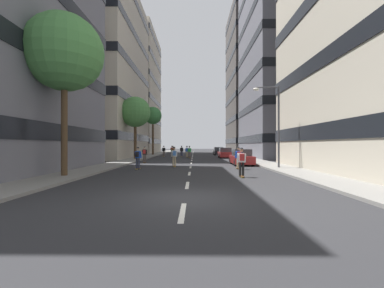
# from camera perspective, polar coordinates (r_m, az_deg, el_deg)

# --- Properties ---
(ground_plane) EXTENTS (177.04, 177.04, 0.00)m
(ground_plane) POSITION_cam_1_polar(r_m,az_deg,el_deg) (39.00, 0.05, -3.03)
(ground_plane) COLOR #28282B
(sidewalk_left) EXTENTS (2.56, 81.14, 0.14)m
(sidewalk_left) POSITION_cam_1_polar(r_m,az_deg,el_deg) (43.37, -9.66, -2.65)
(sidewalk_left) COLOR gray
(sidewalk_left) RESTS_ON ground_plane
(sidewalk_right) EXTENTS (2.56, 81.14, 0.14)m
(sidewalk_right) POSITION_cam_1_polar(r_m,az_deg,el_deg) (43.25, 9.87, -2.66)
(sidewalk_right) COLOR gray
(sidewalk_right) RESTS_ON ground_plane
(lane_markings) EXTENTS (0.16, 67.20, 0.01)m
(lane_markings) POSITION_cam_1_polar(r_m,az_deg,el_deg) (40.00, 0.06, -2.96)
(lane_markings) COLOR silver
(lane_markings) RESTS_ON ground_plane
(building_left_mid) EXTENTS (14.39, 20.41, 25.83)m
(building_left_mid) POSITION_cam_1_polar(r_m,az_deg,el_deg) (44.63, -21.29, 14.19)
(building_left_mid) COLOR #BCB29E
(building_left_mid) RESTS_ON ground_plane
(building_left_far) EXTENTS (14.39, 17.89, 27.53)m
(building_left_far) POSITION_cam_1_polar(r_m,az_deg,el_deg) (63.40, -14.42, 10.65)
(building_left_far) COLOR #BCB29E
(building_left_far) RESTS_ON ground_plane
(building_right_mid) EXTENTS (14.39, 17.37, 32.42)m
(building_right_mid) POSITION_cam_1_polar(r_m,az_deg,el_deg) (45.32, 21.53, 18.30)
(building_right_mid) COLOR slate
(building_right_mid) RESTS_ON ground_plane
(building_right_far) EXTENTS (14.39, 17.22, 33.05)m
(building_right_far) POSITION_cam_1_polar(r_m,az_deg,el_deg) (63.80, 14.91, 13.12)
(building_right_far) COLOR #4C4744
(building_right_far) RESTS_ON ground_plane
(parked_car_near) EXTENTS (1.82, 4.40, 1.52)m
(parked_car_near) POSITION_cam_1_polar(r_m,az_deg,el_deg) (38.63, 7.27, -2.02)
(parked_car_near) COLOR maroon
(parked_car_near) RESTS_ON ground_plane
(parked_car_mid) EXTENTS (1.82, 4.40, 1.52)m
(parked_car_mid) POSITION_cam_1_polar(r_m,az_deg,el_deg) (25.44, 10.80, -2.97)
(parked_car_mid) COLOR maroon
(parked_car_mid) RESTS_ON ground_plane
(parked_car_far) EXTENTS (1.82, 4.40, 1.52)m
(parked_car_far) POSITION_cam_1_polar(r_m,az_deg,el_deg) (49.02, 5.84, -1.63)
(parked_car_far) COLOR black
(parked_car_far) RESTS_ON ground_plane
(street_tree_near) EXTENTS (4.52, 4.52, 9.52)m
(street_tree_near) POSITION_cam_1_polar(r_m,az_deg,el_deg) (17.88, -26.23, 17.49)
(street_tree_near) COLOR #4C3823
(street_tree_near) RESTS_ON sidewalk_left
(street_tree_mid) EXTENTS (3.94, 3.94, 8.04)m
(street_tree_mid) POSITION_cam_1_polar(r_m,az_deg,el_deg) (34.64, -12.36, 6.84)
(street_tree_mid) COLOR #4C3823
(street_tree_mid) RESTS_ON sidewalk_left
(street_tree_far) EXTENTS (3.21, 3.21, 8.81)m
(street_tree_far) POSITION_cam_1_polar(r_m,az_deg,el_deg) (48.68, -8.58, 6.08)
(street_tree_far) COLOR #4C3823
(street_tree_far) RESTS_ON sidewalk_left
(streetlamp_right) EXTENTS (2.13, 0.30, 6.50)m
(streetlamp_right) POSITION_cam_1_polar(r_m,az_deg,el_deg) (21.86, 17.59, 5.60)
(streetlamp_right) COLOR #3F3F44
(streetlamp_right) RESTS_ON sidewalk_right
(skater_0) EXTENTS (0.56, 0.92, 1.78)m
(skater_0) POSITION_cam_1_polar(r_m,az_deg,el_deg) (20.83, 10.20, -2.72)
(skater_0) COLOR brown
(skater_0) RESTS_ON ground_plane
(skater_1) EXTENTS (0.56, 0.92, 1.78)m
(skater_1) POSITION_cam_1_polar(r_m,az_deg,el_deg) (22.96, -3.93, -2.48)
(skater_1) COLOR brown
(skater_1) RESTS_ON ground_plane
(skater_2) EXTENTS (0.54, 0.91, 1.78)m
(skater_2) POSITION_cam_1_polar(r_m,az_deg,el_deg) (40.21, -1.12, -1.54)
(skater_2) COLOR brown
(skater_2) RESTS_ON ground_plane
(skater_3) EXTENTS (0.57, 0.92, 1.78)m
(skater_3) POSITION_cam_1_polar(r_m,az_deg,el_deg) (38.30, -0.55, -1.61)
(skater_3) COLOR brown
(skater_3) RESTS_ON ground_plane
(skater_4) EXTENTS (0.57, 0.92, 1.78)m
(skater_4) POSITION_cam_1_polar(r_m,az_deg,el_deg) (46.87, -2.31, -1.35)
(skater_4) COLOR brown
(skater_4) RESTS_ON ground_plane
(skater_5) EXTENTS (0.53, 0.90, 1.78)m
(skater_5) POSITION_cam_1_polar(r_m,az_deg,el_deg) (42.20, -2.29, -1.44)
(skater_5) COLOR brown
(skater_5) RESTS_ON ground_plane
(skater_6) EXTENTS (0.54, 0.91, 1.78)m
(skater_6) POSITION_cam_1_polar(r_m,az_deg,el_deg) (43.16, -6.24, -1.41)
(skater_6) COLOR brown
(skater_6) RESTS_ON ground_plane
(skater_7) EXTENTS (0.53, 0.90, 1.78)m
(skater_7) POSITION_cam_1_polar(r_m,az_deg,el_deg) (15.76, 10.85, -3.53)
(skater_7) COLOR brown
(skater_7) RESTS_ON ground_plane
(skater_8) EXTENTS (0.55, 0.91, 1.78)m
(skater_8) POSITION_cam_1_polar(r_m,az_deg,el_deg) (43.39, -4.22, -1.40)
(skater_8) COLOR brown
(skater_8) RESTS_ON ground_plane
(skater_9) EXTENTS (0.53, 0.90, 1.78)m
(skater_9) POSITION_cam_1_polar(r_m,az_deg,el_deg) (49.30, -4.47, -1.29)
(skater_9) COLOR brown
(skater_9) RESTS_ON ground_plane
(skater_10) EXTENTS (0.54, 0.91, 1.78)m
(skater_10) POSITION_cam_1_polar(r_m,az_deg,el_deg) (28.14, -10.38, -2.06)
(skater_10) COLOR brown
(skater_10) RESTS_ON ground_plane
(skater_11) EXTENTS (0.56, 0.92, 1.78)m
(skater_11) POSITION_cam_1_polar(r_m,az_deg,el_deg) (20.93, -11.82, -2.70)
(skater_11) COLOR brown
(skater_11) RESTS_ON ground_plane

